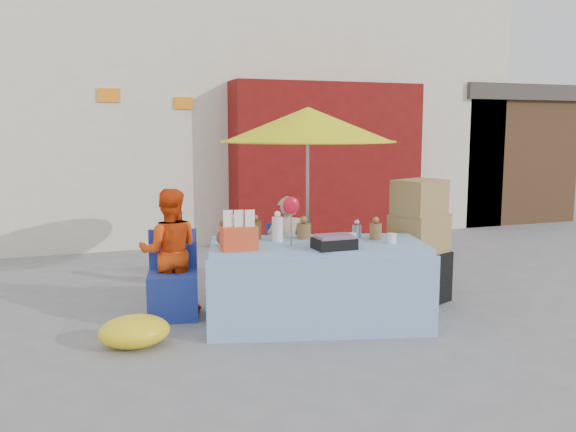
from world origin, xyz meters
name	(u,v)px	position (x,y,z in m)	size (l,w,h in m)	color
ground	(291,334)	(0.00, 0.00, 0.00)	(80.00, 80.00, 0.00)	slate
backdrop	(185,67)	(0.52, 7.52, 3.10)	(14.00, 8.00, 7.80)	silver
market_table	(316,282)	(0.34, 0.21, 0.41)	(2.24, 1.46, 1.25)	#7DA2C8
chair_left	(173,292)	(-0.91, 0.90, 0.26)	(0.56, 0.56, 0.85)	#213497
chair_right	(291,281)	(0.34, 0.90, 0.26)	(0.56, 0.56, 0.85)	#213497
vendor_orange	(170,252)	(-0.91, 1.03, 0.64)	(0.62, 0.48, 1.27)	#E33F0B
vendor_beige	(287,249)	(0.34, 1.03, 0.58)	(0.42, 0.28, 1.15)	tan
umbrella	(308,125)	(0.64, 1.18, 1.89)	(1.90, 1.90, 2.09)	gray
box_stack	(419,246)	(1.66, 0.53, 0.61)	(0.74, 0.68, 1.33)	black
tarp_bundle	(135,331)	(-1.36, 0.16, 0.14)	(0.60, 0.48, 0.27)	yellow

